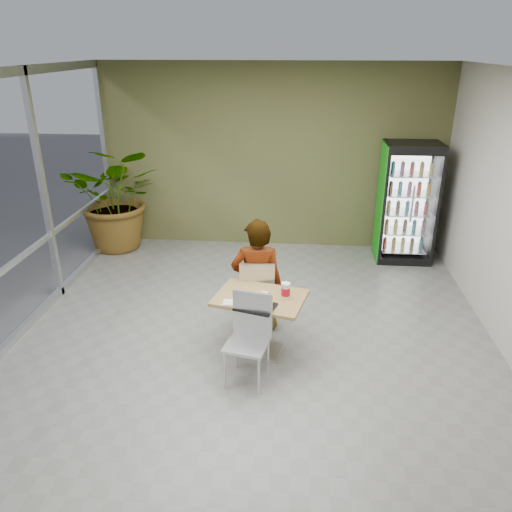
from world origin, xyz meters
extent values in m
plane|color=gray|center=(0.00, 0.00, 0.00)|extent=(7.00, 7.00, 0.00)
cube|color=#B2854C|center=(0.09, -0.08, 0.73)|extent=(1.15, 0.93, 0.04)
cylinder|color=silver|center=(0.09, -0.08, 0.35)|extent=(0.10, 0.10, 0.71)
cube|color=silver|center=(0.09, -0.08, 0.02)|extent=(0.59, 0.51, 0.04)
cube|color=silver|center=(0.00, 0.53, 0.47)|extent=(0.47, 0.47, 0.03)
cube|color=silver|center=(0.02, 0.32, 0.72)|extent=(0.44, 0.06, 0.52)
cylinder|color=silver|center=(0.17, 0.73, 0.23)|extent=(0.02, 0.02, 0.47)
cylinder|color=silver|center=(-0.20, 0.70, 0.23)|extent=(0.02, 0.02, 0.47)
cylinder|color=silver|center=(0.20, 0.36, 0.23)|extent=(0.02, 0.02, 0.47)
cylinder|color=silver|center=(-0.17, 0.33, 0.23)|extent=(0.02, 0.02, 0.47)
cube|color=silver|center=(-0.01, -0.66, 0.47)|extent=(0.52, 0.52, 0.03)
cube|color=silver|center=(0.03, -0.46, 0.74)|extent=(0.44, 0.12, 0.53)
cylinder|color=silver|center=(-0.23, -0.81, 0.24)|extent=(0.03, 0.03, 0.47)
cylinder|color=silver|center=(0.14, -0.89, 0.24)|extent=(0.03, 0.03, 0.47)
cylinder|color=silver|center=(-0.15, -0.44, 0.24)|extent=(0.03, 0.03, 0.47)
cylinder|color=silver|center=(0.22, -0.52, 0.24)|extent=(0.03, 0.03, 0.47)
imported|color=black|center=(0.00, 0.48, 0.60)|extent=(0.70, 0.48, 1.80)
cylinder|color=white|center=(0.11, -0.07, 0.76)|extent=(0.22, 0.22, 0.01)
cylinder|color=white|center=(0.38, -0.08, 0.84)|extent=(0.10, 0.10, 0.18)
cylinder|color=red|center=(0.38, -0.08, 0.83)|extent=(0.10, 0.10, 0.10)
cylinder|color=white|center=(0.38, -0.08, 0.93)|extent=(0.11, 0.11, 0.01)
cube|color=white|center=(-0.24, -0.28, 0.76)|extent=(0.15, 0.15, 0.02)
cube|color=black|center=(0.06, -0.35, 0.76)|extent=(0.49, 0.42, 0.02)
cube|color=black|center=(2.30, 2.99, 1.00)|extent=(0.90, 0.70, 2.00)
cube|color=#19A81A|center=(1.85, 2.99, 1.00)|extent=(0.01, 0.68, 1.96)
cube|color=white|center=(2.30, 2.65, 1.02)|extent=(0.72, 0.01, 1.60)
imported|color=#2A5E25|center=(-2.69, 3.08, 0.94)|extent=(1.77, 1.56, 1.89)
camera|label=1|loc=(0.49, -5.19, 3.45)|focal=35.00mm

